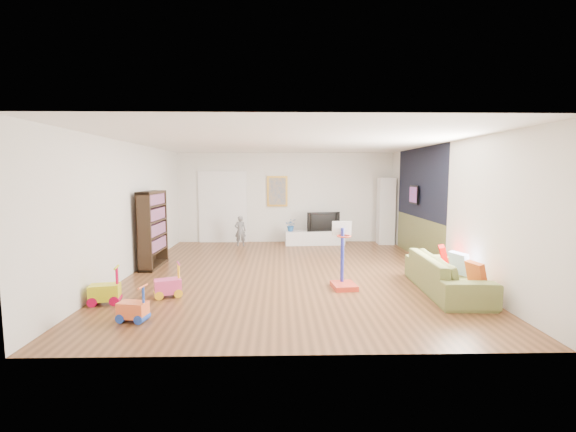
{
  "coord_description": "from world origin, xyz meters",
  "views": [
    {
      "loc": [
        -0.18,
        -7.92,
        2.04
      ],
      "look_at": [
        0.0,
        0.4,
        1.15
      ],
      "focal_mm": 24.0,
      "sensor_mm": 36.0,
      "label": 1
    }
  ],
  "objects_px": {
    "media_console": "(315,238)",
    "sofa": "(446,274)",
    "basketball_hoop": "(344,255)",
    "bookshelf": "(153,229)"
  },
  "relations": [
    {
      "from": "media_console",
      "to": "sofa",
      "type": "height_order",
      "value": "sofa"
    },
    {
      "from": "media_console",
      "to": "basketball_hoop",
      "type": "bearing_deg",
      "value": -91.75
    },
    {
      "from": "sofa",
      "to": "basketball_hoop",
      "type": "xyz_separation_m",
      "value": [
        -1.75,
        0.24,
        0.29
      ]
    },
    {
      "from": "bookshelf",
      "to": "basketball_hoop",
      "type": "bearing_deg",
      "value": -23.25
    },
    {
      "from": "bookshelf",
      "to": "basketball_hoop",
      "type": "relative_size",
      "value": 1.39
    },
    {
      "from": "sofa",
      "to": "basketball_hoop",
      "type": "bearing_deg",
      "value": 84.82
    },
    {
      "from": "media_console",
      "to": "sofa",
      "type": "xyz_separation_m",
      "value": [
        1.88,
        -4.65,
        0.11
      ]
    },
    {
      "from": "media_console",
      "to": "basketball_hoop",
      "type": "height_order",
      "value": "basketball_hoop"
    },
    {
      "from": "basketball_hoop",
      "to": "bookshelf",
      "type": "bearing_deg",
      "value": 149.78
    },
    {
      "from": "media_console",
      "to": "bookshelf",
      "type": "distance_m",
      "value": 4.71
    }
  ]
}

